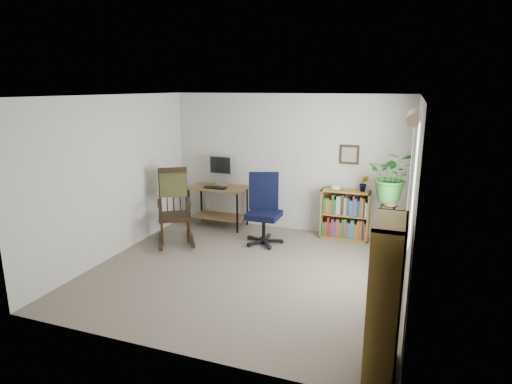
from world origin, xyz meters
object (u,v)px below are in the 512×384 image
at_px(office_chair, 264,209).
at_px(tall_bookshelf, 385,298).
at_px(low_bookshelf, 345,214).
at_px(desk, 218,206).
at_px(rocking_chair, 174,206).

height_order(office_chair, tall_bookshelf, tall_bookshelf).
bearing_deg(tall_bookshelf, low_bookshelf, 103.93).
height_order(desk, tall_bookshelf, tall_bookshelf).
bearing_deg(desk, office_chair, -28.41).
distance_m(office_chair, tall_bookshelf, 3.39).
relative_size(desk, office_chair, 0.88).
xyz_separation_m(rocking_chair, low_bookshelf, (2.58, 1.16, -0.20)).
distance_m(desk, low_bookshelf, 2.29).
bearing_deg(office_chair, desk, 132.03).
bearing_deg(office_chair, rocking_chair, 178.82).
bearing_deg(office_chair, tall_bookshelf, -72.47).
distance_m(desk, rocking_chair, 1.11).
bearing_deg(low_bookshelf, rocking_chair, -155.72).
height_order(desk, rocking_chair, rocking_chair).
height_order(office_chair, rocking_chair, rocking_chair).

